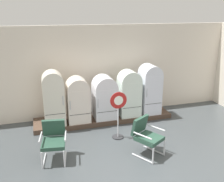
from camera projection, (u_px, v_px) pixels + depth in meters
name	position (u px, v px, depth m)	size (l,w,h in m)	color
ground	(139.00, 176.00, 5.59)	(12.00, 10.00, 0.05)	#3E4346
back_wall	(98.00, 71.00, 8.45)	(11.76, 0.12, 3.00)	silver
display_plinth	(104.00, 118.00, 8.32)	(4.41, 0.95, 0.15)	#4B372B
refrigerator_0	(53.00, 96.00, 7.49)	(0.60, 0.63, 1.63)	silver
refrigerator_1	(78.00, 99.00, 7.74)	(0.67, 0.67, 1.38)	silver
refrigerator_2	(105.00, 96.00, 8.00)	(0.71, 0.71, 1.36)	white
refrigerator_3	(129.00, 92.00, 8.14)	(0.67, 0.61, 1.49)	silver
refrigerator_4	(150.00, 88.00, 8.35)	(0.62, 0.69, 1.62)	white
armchair_left	(54.00, 139.00, 6.04)	(0.68, 0.76, 0.95)	silver
armchair_right	(146.00, 135.00, 6.24)	(0.81, 0.86, 0.95)	silver
sign_stand	(118.00, 116.00, 7.00)	(0.47, 0.32, 1.36)	#2D2D30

